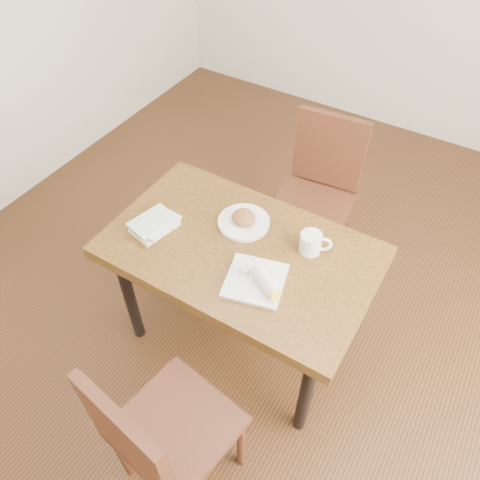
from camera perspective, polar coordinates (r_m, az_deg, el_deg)
The scene contains 9 objects.
ground at distance 2.69m, azimuth -0.00°, elevation -11.78°, with size 4.00×5.00×0.01m, color #472814.
room_walls at distance 1.54m, azimuth -0.00°, elevation 21.58°, with size 4.02×5.02×2.80m.
table at distance 2.15m, azimuth -0.00°, elevation -2.53°, with size 1.20×0.74×0.75m.
chair_near at distance 1.89m, azimuth -9.96°, elevation -22.42°, with size 0.48×0.48×0.95m.
chair_far at distance 2.73m, azimuth 9.62°, elevation 6.46°, with size 0.46×0.46×0.95m.
plate_scone at distance 2.16m, azimuth 0.47°, elevation 2.38°, with size 0.24×0.24×0.08m.
coffee_mug at distance 2.06m, azimuth 8.74°, elevation -0.30°, with size 0.14×0.10×0.10m.
plate_burrito at distance 1.93m, azimuth 2.28°, elevation -4.99°, with size 0.29×0.29×0.08m.
book_stack at distance 2.18m, azimuth -10.34°, elevation 1.89°, with size 0.18×0.23×0.05m.
Camera 1 is at (0.72, -1.19, 2.29)m, focal length 35.00 mm.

